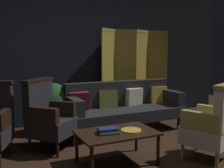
% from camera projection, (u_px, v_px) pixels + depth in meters
% --- Properties ---
extents(ground_plane, '(10.00, 10.00, 0.00)m').
position_uv_depth(ground_plane, '(139.00, 165.00, 3.41)').
color(ground_plane, black).
extents(back_wall, '(7.20, 0.10, 2.80)m').
position_uv_depth(back_wall, '(77.00, 53.00, 5.43)').
color(back_wall, black).
rests_on(back_wall, ground_plane).
extents(folding_screen, '(1.70, 0.29, 1.90)m').
position_uv_depth(folding_screen, '(134.00, 72.00, 5.88)').
color(folding_screen, '#B29338').
rests_on(folding_screen, ground_plane).
extents(velvet_couch, '(2.12, 0.78, 0.88)m').
position_uv_depth(velvet_couch, '(124.00, 105.00, 4.89)').
color(velvet_couch, black).
rests_on(velvet_couch, ground_plane).
extents(coffee_table, '(1.00, 0.64, 0.42)m').
position_uv_depth(coffee_table, '(117.00, 135.00, 3.41)').
color(coffee_table, black).
rests_on(coffee_table, ground_plane).
extents(armchair_gilt_accent, '(0.76, 0.75, 1.04)m').
position_uv_depth(armchair_gilt_accent, '(213.00, 124.00, 3.50)').
color(armchair_gilt_accent, tan).
rests_on(armchair_gilt_accent, ground_plane).
extents(armchair_wing_right, '(0.82, 0.82, 1.04)m').
position_uv_depth(armchair_wing_right, '(48.00, 117.00, 3.91)').
color(armchair_wing_right, black).
rests_on(armchair_wing_right, ground_plane).
extents(potted_plant, '(0.59, 0.59, 0.88)m').
position_uv_depth(potted_plant, '(53.00, 104.00, 4.73)').
color(potted_plant, brown).
rests_on(potted_plant, ground_plane).
extents(book_green_cloth, '(0.28, 0.24, 0.03)m').
position_uv_depth(book_green_cloth, '(108.00, 132.00, 3.34)').
color(book_green_cloth, '#1E4C28').
rests_on(book_green_cloth, coffee_table).
extents(book_navy_cloth, '(0.26, 0.17, 0.04)m').
position_uv_depth(book_navy_cloth, '(108.00, 130.00, 3.33)').
color(book_navy_cloth, navy).
rests_on(book_navy_cloth, book_green_cloth).
extents(brass_tray, '(0.27, 0.27, 0.02)m').
position_uv_depth(brass_tray, '(131.00, 130.00, 3.44)').
color(brass_tray, gold).
rests_on(brass_tray, coffee_table).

